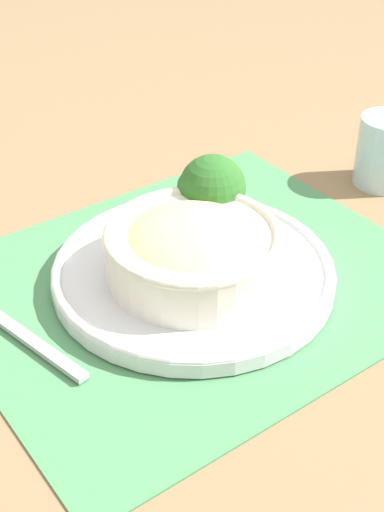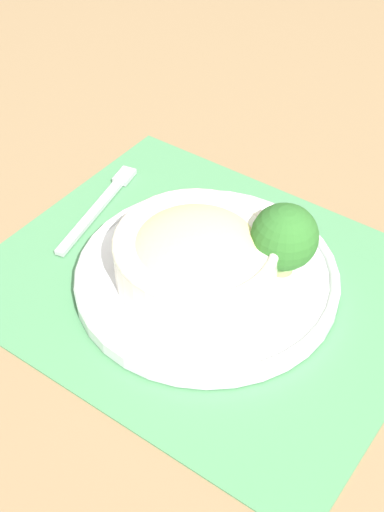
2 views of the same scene
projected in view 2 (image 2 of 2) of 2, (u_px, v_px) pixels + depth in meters
The scene contains 8 objects.
ground_plane at pixel (207, 285), 0.81m from camera, with size 4.00×4.00×0.00m, color #8C704C.
placemat at pixel (207, 284), 0.81m from camera, with size 0.49×0.40×0.00m.
plate at pixel (207, 276), 0.80m from camera, with size 0.30×0.30×0.02m.
bowl at pixel (196, 254), 0.77m from camera, with size 0.18×0.18×0.06m.
broccoli_floret at pixel (284, 237), 0.76m from camera, with size 0.07×0.07×0.09m.
carrot_slice_near at pixel (222, 243), 0.82m from camera, with size 0.04×0.04×0.01m.
carrot_slice_middle at pixel (207, 241), 0.83m from camera, with size 0.04×0.04×0.01m.
fork at pixel (104, 200), 0.91m from camera, with size 0.05×0.18×0.01m.
Camera 2 is at (0.31, -0.47, 0.57)m, focal length 50.00 mm.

